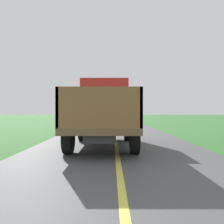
{
  "coord_description": "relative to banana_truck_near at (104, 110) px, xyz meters",
  "views": [
    {
      "loc": [
        -0.17,
        0.53,
        1.42
      ],
      "look_at": [
        -0.18,
        11.9,
        1.4
      ],
      "focal_mm": 37.16,
      "sensor_mm": 36.0,
      "label": 1
    }
  ],
  "objects": [
    {
      "name": "banana_truck_near",
      "position": [
        0.0,
        0.0,
        0.0
      ],
      "size": [
        2.38,
        5.82,
        2.8
      ],
      "color": "#2D2D30",
      "rests_on": "road_surface"
    }
  ]
}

